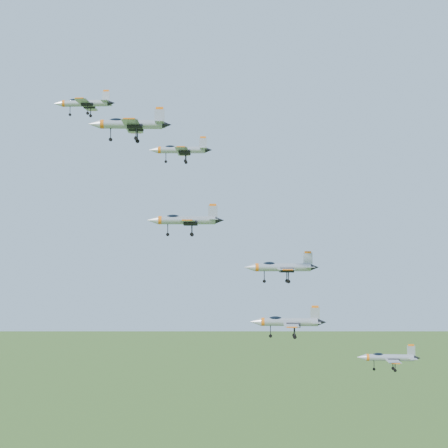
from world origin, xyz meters
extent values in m
cylinder|color=#9DA1A9|center=(-13.69, 11.16, 148.98)|extent=(8.10, 3.32, 1.17)
cone|color=#9DA1A9|center=(-18.36, 12.48, 148.98)|extent=(1.87, 1.56, 1.17)
cone|color=black|center=(-9.20, 9.89, 148.98)|extent=(1.48, 1.30, 0.99)
ellipsoid|color=black|center=(-15.59, 11.70, 149.42)|extent=(2.13, 1.34, 0.74)
cube|color=#9DA1A9|center=(-14.20, 8.69, 148.76)|extent=(3.06, 4.36, 0.13)
cube|color=#9DA1A9|center=(-12.84, 13.53, 148.76)|extent=(3.06, 4.36, 0.13)
cube|color=#9DA1A9|center=(-10.15, 10.16, 150.19)|extent=(1.33, 0.47, 1.89)
cube|color=orange|center=(-10.15, 10.16, 151.18)|extent=(0.99, 0.39, 0.31)
cylinder|color=#9DA1A9|center=(1.98, 2.00, 139.80)|extent=(7.90, 2.92, 1.13)
cone|color=#9DA1A9|center=(-2.60, 3.09, 139.80)|extent=(1.79, 1.47, 1.13)
cone|color=black|center=(6.39, 0.94, 139.80)|extent=(1.41, 1.22, 0.96)
ellipsoid|color=black|center=(0.11, 2.44, 140.22)|extent=(2.06, 1.24, 0.72)
cube|color=#9DA1A9|center=(1.58, -0.42, 139.58)|extent=(2.84, 4.20, 0.12)
cube|color=#9DA1A9|center=(2.71, 4.33, 139.58)|extent=(2.84, 4.20, 0.12)
cube|color=#9DA1A9|center=(5.46, 1.17, 140.97)|extent=(1.30, 0.41, 1.83)
cube|color=orange|center=(5.46, 1.17, 141.93)|extent=(0.96, 0.34, 0.31)
cylinder|color=#9DA1A9|center=(-8.44, -22.33, 138.58)|extent=(7.77, 2.55, 1.11)
cone|color=#9DA1A9|center=(-12.98, -21.46, 138.58)|extent=(1.72, 1.38, 1.11)
cone|color=black|center=(-4.08, -23.17, 138.58)|extent=(1.35, 1.15, 0.94)
ellipsoid|color=black|center=(-10.29, -21.98, 139.00)|extent=(2.00, 1.14, 0.71)
cube|color=#9DA1A9|center=(-8.73, -24.72, 138.37)|extent=(2.64, 4.07, 0.12)
cube|color=#9DA1A9|center=(-7.82, -20.02, 138.37)|extent=(2.64, 4.07, 0.12)
cube|color=#9DA1A9|center=(-5.00, -23.00, 139.73)|extent=(1.28, 0.34, 1.80)
cube|color=orange|center=(-5.00, -23.00, 140.67)|extent=(0.95, 0.30, 0.30)
cylinder|color=#9DA1A9|center=(3.48, 5.29, 128.23)|extent=(9.88, 3.39, 1.42)
cone|color=#9DA1A9|center=(-2.28, 6.49, 128.23)|extent=(2.21, 1.79, 1.42)
cone|color=black|center=(9.02, 4.13, 128.23)|extent=(1.74, 1.49, 1.20)
ellipsoid|color=black|center=(1.13, 5.78, 128.77)|extent=(2.55, 1.49, 0.90)
cube|color=#9DA1A9|center=(3.07, 2.26, 127.96)|extent=(3.43, 5.20, 0.15)
cube|color=#9DA1A9|center=(4.31, 8.23, 127.96)|extent=(3.43, 5.20, 0.15)
cube|color=#9DA1A9|center=(7.85, 4.38, 129.70)|extent=(1.63, 0.46, 2.29)
cube|color=orange|center=(7.85, 4.38, 130.90)|extent=(1.20, 0.39, 0.38)
cylinder|color=#9DA1A9|center=(14.67, -12.64, 120.46)|extent=(8.24, 2.89, 1.18)
cone|color=#9DA1A9|center=(9.88, -11.60, 120.46)|extent=(1.85, 1.50, 1.18)
cone|color=black|center=(19.28, -13.64, 120.46)|extent=(1.46, 1.25, 1.00)
ellipsoid|color=black|center=(12.72, -12.22, 120.90)|extent=(2.13, 1.25, 0.75)
cube|color=#9DA1A9|center=(14.31, -15.16, 120.23)|extent=(2.89, 4.35, 0.13)
cube|color=#9DA1A9|center=(15.38, -10.19, 120.23)|extent=(2.89, 4.35, 0.13)
cube|color=#9DA1A9|center=(18.31, -13.43, 121.68)|extent=(1.35, 0.40, 1.91)
cube|color=orange|center=(18.31, -13.43, 122.68)|extent=(1.00, 0.34, 0.32)
cylinder|color=#9DA1A9|center=(19.07, -2.90, 111.35)|extent=(9.20, 3.99, 1.33)
cone|color=#9DA1A9|center=(13.78, -1.27, 111.35)|extent=(2.15, 1.82, 1.33)
cone|color=black|center=(24.15, -4.48, 111.35)|extent=(1.70, 1.50, 1.13)
ellipsoid|color=black|center=(16.91, -2.24, 111.85)|extent=(2.43, 1.58, 0.84)
cube|color=#9DA1A9|center=(18.42, -5.70, 111.09)|extent=(3.58, 5.00, 0.14)
cube|color=#9DA1A9|center=(20.11, -0.23, 111.09)|extent=(3.58, 5.00, 0.14)
cube|color=#9DA1A9|center=(23.08, -4.14, 112.73)|extent=(1.50, 0.57, 2.15)
cube|color=orange|center=(23.08, -4.14, 113.85)|extent=(1.12, 0.47, 0.36)
cylinder|color=#9DA1A9|center=(40.86, 4.36, 103.60)|extent=(8.43, 3.78, 1.22)
cone|color=#9DA1A9|center=(36.03, 5.93, 103.60)|extent=(1.99, 1.69, 1.22)
cone|color=black|center=(45.52, 2.85, 103.60)|extent=(1.57, 1.40, 1.04)
ellipsoid|color=black|center=(38.89, 5.00, 104.06)|extent=(2.24, 1.48, 0.78)
cube|color=#9DA1A9|center=(40.23, 1.79, 103.36)|extent=(3.34, 4.61, 0.13)
cube|color=#9DA1A9|center=(41.85, 6.81, 103.36)|extent=(3.34, 4.61, 0.13)
cube|color=#9DA1A9|center=(44.53, 3.16, 104.87)|extent=(1.38, 0.54, 1.98)
cube|color=orange|center=(44.53, 3.16, 105.90)|extent=(1.03, 0.45, 0.33)
camera|label=1|loc=(-15.03, -100.01, 122.26)|focal=50.00mm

